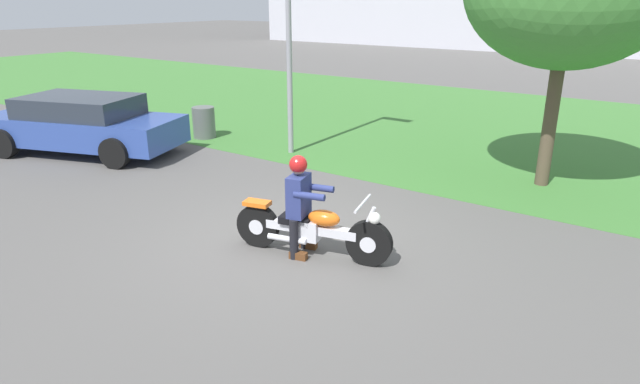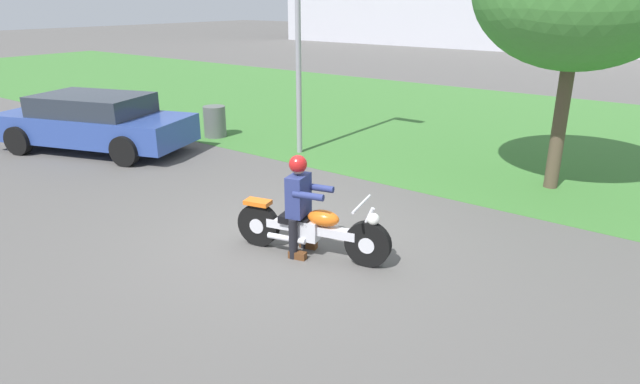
% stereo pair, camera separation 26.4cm
% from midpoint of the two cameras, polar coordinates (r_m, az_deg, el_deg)
% --- Properties ---
extents(ground, '(120.00, 120.00, 0.00)m').
position_cam_midpoint_polar(ground, '(7.80, -2.38, -5.31)').
color(ground, '#565451').
extents(grass_verge, '(60.00, 12.00, 0.01)m').
position_cam_midpoint_polar(grass_verge, '(15.52, 19.47, 6.34)').
color(grass_verge, '#3D7533').
rests_on(grass_verge, ground).
extents(motorcycle_lead, '(2.19, 0.83, 0.86)m').
position_cam_midpoint_polar(motorcycle_lead, '(7.27, 0.13, -3.92)').
color(motorcycle_lead, black).
rests_on(motorcycle_lead, ground).
extents(rider_lead, '(0.62, 0.55, 1.39)m').
position_cam_midpoint_polar(rider_lead, '(7.18, -1.10, -0.59)').
color(rider_lead, black).
rests_on(rider_lead, ground).
extents(trash_can, '(0.55, 0.55, 0.77)m').
position_cam_midpoint_polar(trash_can, '(13.91, -10.48, 7.30)').
color(trash_can, '#595E5B').
rests_on(trash_can, ground).
extents(car_parked, '(4.71, 3.04, 1.28)m').
position_cam_midpoint_polar(car_parked, '(13.31, -22.12, 6.86)').
color(car_parked, black).
rests_on(car_parked, ground).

